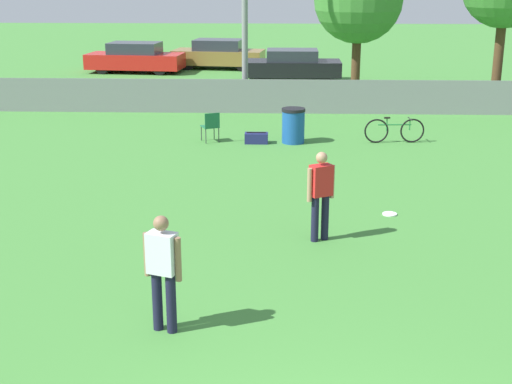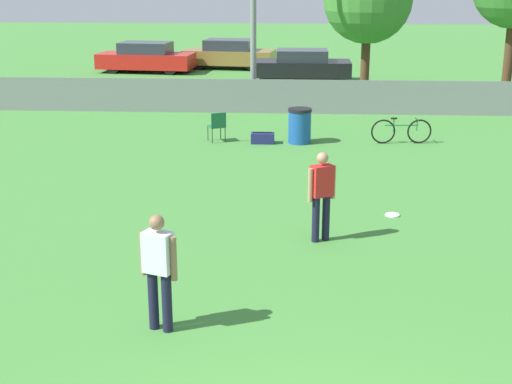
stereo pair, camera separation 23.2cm
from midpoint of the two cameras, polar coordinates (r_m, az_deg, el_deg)
name	(u,v)px [view 1 (the left image)]	position (r m, az deg, el deg)	size (l,w,h in m)	color
fence_backline	(301,97)	(23.17, 3.34, 7.63)	(26.69, 0.07, 1.21)	gray
player_thrower_red	(321,191)	(11.98, 4.65, 0.08)	(0.47, 0.37, 1.55)	#191933
player_receiver_white	(163,267)	(9.01, -8.21, -5.95)	(0.50, 0.33, 1.55)	#191933
frisbee_disc	(390,214)	(13.69, 10.17, -1.74)	(0.28, 0.28, 0.03)	white
folding_chair_sideline	(211,125)	(19.21, -3.98, 5.38)	(0.55, 0.56, 0.81)	#333338
bicycle_sideline	(394,130)	(19.45, 10.68, 4.87)	(1.62, 0.44, 0.70)	black
trash_bin	(293,125)	(19.11, 2.65, 5.34)	(0.63, 0.63, 0.93)	#194C99
gear_bag_sideline	(256,138)	(19.11, -0.32, 4.34)	(0.62, 0.34, 0.30)	navy
parked_car_red	(135,58)	(33.35, -9.84, 10.52)	(4.45, 2.15, 1.35)	black
parked_car_tan	(219,54)	(34.29, -3.22, 10.95)	(4.41, 2.30, 1.36)	black
parked_car_dark	(292,65)	(30.29, 2.69, 10.10)	(4.05, 1.78, 1.30)	black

